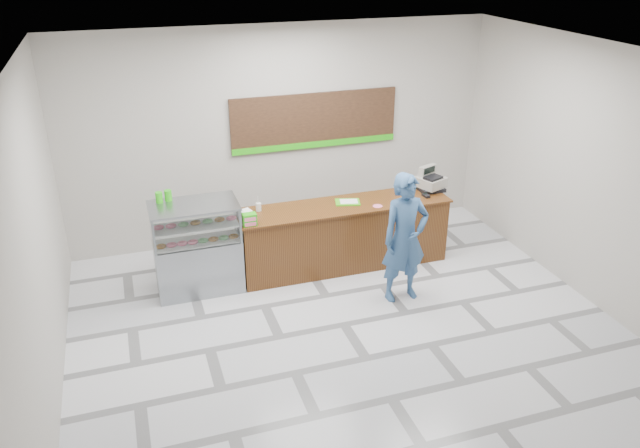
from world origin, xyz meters
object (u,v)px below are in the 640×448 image
object	(u,v)px
cash_register	(430,181)
serving_tray	(348,202)
sales_counter	(343,235)
display_case	(197,247)
customer	(405,238)

from	to	relation	value
cash_register	serving_tray	size ratio (longest dim) A/B	1.22
sales_counter	cash_register	distance (m)	1.64
sales_counter	serving_tray	xyz separation A→B (m)	(0.08, 0.05, 0.52)
display_case	serving_tray	size ratio (longest dim) A/B	3.15
serving_tray	sales_counter	bearing A→B (deg)	-132.90
cash_register	display_case	bearing A→B (deg)	160.56
sales_counter	customer	size ratio (longest dim) A/B	1.76
cash_register	customer	xyz separation A→B (m)	(-1.03, -1.28, -0.24)
sales_counter	serving_tray	world-z (taller)	serving_tray
display_case	customer	bearing A→B (deg)	-22.85
sales_counter	display_case	bearing A→B (deg)	-179.99
sales_counter	serving_tray	size ratio (longest dim) A/B	7.72
sales_counter	customer	distance (m)	1.30
sales_counter	display_case	xyz separation A→B (m)	(-2.22, -0.00, 0.16)
sales_counter	customer	world-z (taller)	customer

